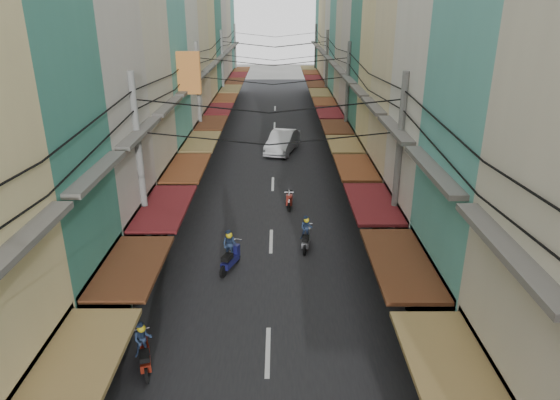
{
  "coord_description": "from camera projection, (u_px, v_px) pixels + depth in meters",
  "views": [
    {
      "loc": [
        0.34,
        -15.1,
        10.41
      ],
      "look_at": [
        0.42,
        6.4,
        1.94
      ],
      "focal_mm": 32.0,
      "sensor_mm": 36.0,
      "label": 1
    }
  ],
  "objects": [
    {
      "name": "ground",
      "position": [
        269.0,
        316.0,
        17.86
      ],
      "size": [
        160.0,
        160.0,
        0.0
      ],
      "primitive_type": "plane",
      "color": "#62625D",
      "rests_on": "ground"
    },
    {
      "name": "road",
      "position": [
        274.0,
        157.0,
        36.46
      ],
      "size": [
        10.0,
        80.0,
        0.02
      ],
      "primitive_type": "cube",
      "color": "black",
      "rests_on": "ground"
    },
    {
      "name": "sidewalk_left",
      "position": [
        185.0,
        156.0,
        36.43
      ],
      "size": [
        3.0,
        80.0,
        0.06
      ],
      "primitive_type": "cube",
      "color": "gray",
      "rests_on": "ground"
    },
    {
      "name": "sidewalk_right",
      "position": [
        362.0,
        156.0,
        36.48
      ],
      "size": [
        3.0,
        80.0,
        0.06
      ],
      "primitive_type": "cube",
      "color": "gray",
      "rests_on": "ground"
    },
    {
      "name": "building_row_left",
      "position": [
        139.0,
        15.0,
        29.66
      ],
      "size": [
        7.8,
        67.67,
        23.7
      ],
      "color": "silver",
      "rests_on": "ground"
    },
    {
      "name": "building_row_right",
      "position": [
        405.0,
        22.0,
        29.74
      ],
      "size": [
        7.8,
        68.98,
        22.59
      ],
      "color": "#3A7F6F",
      "rests_on": "ground"
    },
    {
      "name": "utility_poles",
      "position": [
        272.0,
        73.0,
        29.41
      ],
      "size": [
        10.2,
        66.13,
        8.2
      ],
      "color": "slate",
      "rests_on": "ground"
    },
    {
      "name": "white_car",
      "position": [
        282.0,
        152.0,
        37.65
      ],
      "size": [
        5.98,
        3.53,
        1.98
      ],
      "primitive_type": "imported",
      "rotation": [
        0.0,
        0.0,
        -0.25
      ],
      "color": "silver",
      "rests_on": "ground"
    },
    {
      "name": "bicycle",
      "position": [
        430.0,
        312.0,
        18.07
      ],
      "size": [
        1.61,
        0.64,
        1.1
      ],
      "primitive_type": "imported",
      "rotation": [
        0.0,
        0.0,
        1.59
      ],
      "color": "black",
      "rests_on": "ground"
    },
    {
      "name": "moving_scooters",
      "position": [
        246.0,
        260.0,
        20.7
      ],
      "size": [
        5.79,
        14.82,
        1.8
      ],
      "color": "black",
      "rests_on": "ground"
    },
    {
      "name": "pedestrians",
      "position": [
        149.0,
        258.0,
        19.78
      ],
      "size": [
        11.9,
        19.22,
        2.18
      ],
      "color": "black",
      "rests_on": "ground"
    },
    {
      "name": "traffic_sign",
      "position": [
        475.0,
        340.0,
        12.97
      ],
      "size": [
        0.1,
        0.67,
        3.07
      ],
      "color": "slate",
      "rests_on": "ground"
    }
  ]
}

